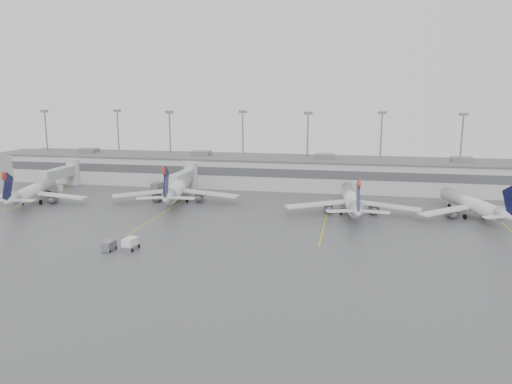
% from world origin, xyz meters
% --- Properties ---
extents(ground, '(260.00, 260.00, 0.00)m').
position_xyz_m(ground, '(0.00, 0.00, 0.00)').
color(ground, '#4D4D4F').
rests_on(ground, ground).
extents(terminal, '(152.00, 17.00, 9.45)m').
position_xyz_m(terminal, '(-0.01, 57.98, 4.17)').
color(terminal, '#B3B3AE').
rests_on(terminal, ground).
extents(light_masts, '(142.40, 8.00, 20.60)m').
position_xyz_m(light_masts, '(0.00, 63.75, 12.03)').
color(light_masts, gray).
rests_on(light_masts, ground).
extents(jet_bridge_left, '(4.00, 17.20, 7.00)m').
position_xyz_m(jet_bridge_left, '(-55.50, 45.72, 3.87)').
color(jet_bridge_left, '#ADB0B2').
rests_on(jet_bridge_left, ground).
extents(jet_bridge_right, '(4.00, 17.20, 7.00)m').
position_xyz_m(jet_bridge_right, '(-20.50, 45.72, 3.87)').
color(jet_bridge_right, '#ADB0B2').
rests_on(jet_bridge_right, ground).
extents(stand_markings, '(105.25, 40.00, 0.01)m').
position_xyz_m(stand_markings, '(-0.00, 24.00, 0.01)').
color(stand_markings, '#D7BC0C').
rests_on(stand_markings, ground).
extents(jet_far_left, '(26.10, 29.64, 9.79)m').
position_xyz_m(jet_far_left, '(-50.92, 24.27, 3.04)').
color(jet_far_left, silver).
rests_on(jet_far_left, ground).
extents(jet_mid_left, '(29.55, 33.41, 10.89)m').
position_xyz_m(jet_mid_left, '(-18.21, 33.02, 3.39)').
color(jet_mid_left, silver).
rests_on(jet_mid_left, ground).
extents(jet_mid_right, '(28.54, 32.12, 10.39)m').
position_xyz_m(jet_mid_right, '(22.60, 28.75, 3.23)').
color(jet_mid_right, silver).
rests_on(jet_mid_right, ground).
extents(jet_far_right, '(24.93, 28.40, 9.49)m').
position_xyz_m(jet_far_right, '(47.49, 29.89, 2.95)').
color(jet_far_right, silver).
rests_on(jet_far_right, ground).
extents(baggage_tug, '(2.22, 3.27, 2.03)m').
position_xyz_m(baggage_tug, '(-13.12, -3.76, 0.79)').
color(baggage_tug, silver).
rests_on(baggage_tug, ground).
extents(baggage_cart, '(1.63, 2.67, 1.66)m').
position_xyz_m(baggage_cart, '(-16.32, -4.96, 0.87)').
color(baggage_cart, slate).
rests_on(baggage_cart, ground).
extents(gse_uld_a, '(2.43, 1.70, 1.66)m').
position_xyz_m(gse_uld_a, '(-54.26, 39.60, 0.83)').
color(gse_uld_a, silver).
rests_on(gse_uld_a, ground).
extents(gse_uld_b, '(2.66, 2.01, 1.71)m').
position_xyz_m(gse_uld_b, '(-20.43, 43.54, 0.85)').
color(gse_uld_b, silver).
rests_on(gse_uld_b, ground).
extents(gse_uld_c, '(2.71, 2.09, 1.72)m').
position_xyz_m(gse_uld_c, '(21.65, 42.13, 0.86)').
color(gse_uld_c, silver).
rests_on(gse_uld_c, ground).
extents(gse_loader, '(2.42, 3.60, 2.15)m').
position_xyz_m(gse_loader, '(-28.46, 45.04, 1.07)').
color(gse_loader, slate).
rests_on(gse_loader, ground).
extents(cone_a, '(0.44, 0.44, 0.70)m').
position_xyz_m(cone_a, '(-55.38, 32.74, 0.35)').
color(cone_a, '#F54B05').
rests_on(cone_a, ground).
extents(cone_b, '(0.42, 0.42, 0.68)m').
position_xyz_m(cone_b, '(-23.81, 30.61, 0.34)').
color(cone_b, '#F54B05').
rests_on(cone_b, ground).
extents(cone_c, '(0.49, 0.49, 0.78)m').
position_xyz_m(cone_c, '(8.09, 33.30, 0.39)').
color(cone_c, '#F54B05').
rests_on(cone_c, ground).
extents(cone_d, '(0.40, 0.40, 0.64)m').
position_xyz_m(cone_d, '(49.75, 30.05, 0.32)').
color(cone_d, '#F54B05').
rests_on(cone_d, ground).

